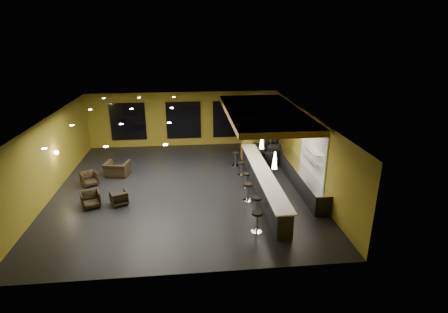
{
  "coord_description": "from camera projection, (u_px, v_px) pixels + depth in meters",
  "views": [
    {
      "loc": [
        0.33,
        -15.59,
        7.21
      ],
      "look_at": [
        2.0,
        0.5,
        1.3
      ],
      "focal_mm": 28.0,
      "sensor_mm": 36.0,
      "label": 1
    }
  ],
  "objects": [
    {
      "name": "pendant_1",
      "position": [
        262.0,
        141.0,
        16.08
      ],
      "size": [
        0.2,
        0.2,
        0.7
      ],
      "primitive_type": "cone",
      "color": "white",
      "rests_on": "wood_soffit"
    },
    {
      "name": "bar_counter",
      "position": [
        262.0,
        182.0,
        16.25
      ],
      "size": [
        0.6,
        8.0,
        1.0
      ],
      "primitive_type": "cube",
      "color": "black",
      "rests_on": "floor"
    },
    {
      "name": "prep_counter",
      "position": [
        301.0,
        178.0,
        16.94
      ],
      "size": [
        0.7,
        6.0,
        0.86
      ],
      "primitive_type": "cube",
      "color": "black",
      "rests_on": "floor"
    },
    {
      "name": "wall_left",
      "position": [
        49.0,
        157.0,
        15.82
      ],
      "size": [
        0.1,
        13.0,
        3.5
      ],
      "primitive_type": "cube",
      "color": "olive",
      "rests_on": "floor"
    },
    {
      "name": "bar_top",
      "position": [
        263.0,
        172.0,
        16.07
      ],
      "size": [
        0.78,
        8.1,
        0.05
      ],
      "primitive_type": "cube",
      "color": "white",
      "rests_on": "bar_counter"
    },
    {
      "name": "window_left",
      "position": [
        128.0,
        122.0,
        22.1
      ],
      "size": [
        2.2,
        0.06,
        2.4
      ],
      "primitive_type": "cube",
      "color": "black",
      "rests_on": "wall_back"
    },
    {
      "name": "wood_soffit",
      "position": [
        263.0,
        112.0,
        17.17
      ],
      "size": [
        3.6,
        8.0,
        0.28
      ],
      "primitive_type": "cube",
      "color": "#A4792F",
      "rests_on": "ceiling"
    },
    {
      "name": "window_right",
      "position": [
        230.0,
        119.0,
        22.73
      ],
      "size": [
        2.2,
        0.06,
        2.4
      ],
      "primitive_type": "cube",
      "color": "black",
      "rests_on": "wall_back"
    },
    {
      "name": "armchair_a",
      "position": [
        91.0,
        199.0,
        14.96
      ],
      "size": [
        0.98,
        0.99,
        0.7
      ],
      "primitive_type": "imported",
      "rotation": [
        0.0,
        0.0,
        0.38
      ],
      "color": "black",
      "rests_on": "floor"
    },
    {
      "name": "window_center",
      "position": [
        184.0,
        120.0,
        22.44
      ],
      "size": [
        2.2,
        0.06,
        2.4
      ],
      "primitive_type": "cube",
      "color": "black",
      "rests_on": "wall_back"
    },
    {
      "name": "wall_shelf_lower",
      "position": [
        311.0,
        160.0,
        15.9
      ],
      "size": [
        0.3,
        1.5,
        0.03
      ],
      "primitive_type": "cube",
      "color": "silver",
      "rests_on": "wall_right"
    },
    {
      "name": "bar_stool_2",
      "position": [
        248.0,
        190.0,
        15.42
      ],
      "size": [
        0.43,
        0.43,
        0.84
      ],
      "rotation": [
        0.0,
        0.0,
        -0.04
      ],
      "color": "silver",
      "rests_on": "floor"
    },
    {
      "name": "ceiling",
      "position": [
        181.0,
        115.0,
        15.79
      ],
      "size": [
        12.0,
        13.0,
        0.1
      ],
      "primitive_type": "cube",
      "color": "black"
    },
    {
      "name": "armchair_b",
      "position": [
        119.0,
        198.0,
        15.18
      ],
      "size": [
        0.9,
        0.91,
        0.63
      ],
      "primitive_type": "imported",
      "rotation": [
        0.0,
        0.0,
        3.56
      ],
      "color": "black",
      "rests_on": "floor"
    },
    {
      "name": "armchair_d",
      "position": [
        117.0,
        169.0,
        18.13
      ],
      "size": [
        1.34,
        1.22,
        0.76
      ],
      "primitive_type": "imported",
      "rotation": [
        0.0,
        0.0,
        2.95
      ],
      "color": "black",
      "rests_on": "floor"
    },
    {
      "name": "wall_right",
      "position": [
        308.0,
        148.0,
        16.99
      ],
      "size": [
        0.1,
        13.0,
        3.5
      ],
      "primitive_type": "cube",
      "color": "olive",
      "rests_on": "floor"
    },
    {
      "name": "staff_c",
      "position": [
        275.0,
        151.0,
        19.16
      ],
      "size": [
        0.94,
        0.65,
        1.86
      ],
      "primitive_type": "imported",
      "rotation": [
        0.0,
        0.0,
        -0.07
      ],
      "color": "black",
      "rests_on": "floor"
    },
    {
      "name": "wall_sconce",
      "position": [
        56.0,
        152.0,
        16.29
      ],
      "size": [
        0.22,
        0.22,
        0.22
      ],
      "primitive_type": "sphere",
      "color": "#FFE5B2",
      "rests_on": "wall_left"
    },
    {
      "name": "pendant_2",
      "position": [
        252.0,
        127.0,
        18.42
      ],
      "size": [
        0.2,
        0.2,
        0.7
      ],
      "primitive_type": "cone",
      "color": "white",
      "rests_on": "wood_soffit"
    },
    {
      "name": "wall_shelf_upper",
      "position": [
        312.0,
        151.0,
        15.74
      ],
      "size": [
        0.3,
        1.5,
        0.03
      ],
      "primitive_type": "cube",
      "color": "silver",
      "rests_on": "wall_right"
    },
    {
      "name": "bar_stool_3",
      "position": [
        246.0,
        178.0,
        16.74
      ],
      "size": [
        0.38,
        0.38,
        0.74
      ],
      "rotation": [
        0.0,
        0.0,
        -0.15
      ],
      "color": "silver",
      "rests_on": "floor"
    },
    {
      "name": "column",
      "position": [
        247.0,
        130.0,
        20.12
      ],
      "size": [
        0.6,
        0.6,
        3.5
      ],
      "primitive_type": "cube",
      "color": "olive",
      "rests_on": "floor"
    },
    {
      "name": "tile_backsplash",
      "position": [
        313.0,
        150.0,
        15.96
      ],
      "size": [
        0.06,
        3.2,
        2.4
      ],
      "primitive_type": "cube",
      "color": "white",
      "rests_on": "wall_right"
    },
    {
      "name": "floor",
      "position": [
        184.0,
        187.0,
        17.02
      ],
      "size": [
        12.0,
        13.0,
        0.1
      ],
      "primitive_type": "cube",
      "color": "black",
      "rests_on": "ground"
    },
    {
      "name": "pendant_0",
      "position": [
        275.0,
        160.0,
        13.75
      ],
      "size": [
        0.2,
        0.2,
        0.7
      ],
      "primitive_type": "cone",
      "color": "white",
      "rests_on": "wood_soffit"
    },
    {
      "name": "bar_stool_5",
      "position": [
        235.0,
        157.0,
        19.42
      ],
      "size": [
        0.4,
        0.4,
        0.79
      ],
      "rotation": [
        0.0,
        0.0,
        0.12
      ],
      "color": "silver",
      "rests_on": "floor"
    },
    {
      "name": "staff_a",
      "position": [
        269.0,
        160.0,
        18.33
      ],
      "size": [
        0.63,
        0.5,
        1.51
      ],
      "primitive_type": "imported",
      "rotation": [
        0.0,
        0.0,
        -0.28
      ],
      "color": "black",
      "rests_on": "floor"
    },
    {
      "name": "wall_back",
      "position": [
        184.0,
        119.0,
        22.52
      ],
      "size": [
        12.0,
        0.1,
        3.5
      ],
      "primitive_type": "cube",
      "color": "olive",
      "rests_on": "floor"
    },
    {
      "name": "bar_stool_0",
      "position": [
        257.0,
        219.0,
        13.02
      ],
      "size": [
        0.42,
        0.42,
        0.83
      ],
      "rotation": [
        0.0,
        0.0,
        -0.3
      ],
      "color": "silver",
      "rests_on": "floor"
    },
    {
      "name": "staff_b",
      "position": [
        268.0,
        153.0,
        19.27
      ],
      "size": [
        0.85,
        0.71,
        1.57
      ],
      "primitive_type": "imported",
      "rotation": [
        0.0,
        0.0,
        0.16
      ],
      "color": "black",
      "rests_on": "floor"
    },
    {
      "name": "wall_front",
      "position": [
        181.0,
        226.0,
        10.29
      ],
      "size": [
        12.0,
        0.1,
        3.5
      ],
      "primitive_type": "cube",
      "color": "olive",
      "rests_on": "floor"
    },
    {
      "name": "armchair_c",
      "position": [
        89.0,
        179.0,
        17.05
      ],
      "size": [
        0.99,
        1.0,
        0.67
      ],
      "primitive_type": "imported",
      "rotation": [
        0.0,
        0.0,
        0.51
      ],
      "color": "black",
      "rests_on": "floor"
    },
    {
      "name": "bar_stool_4",
      "position": [
        241.0,
        167.0,
        18.18
      ],
      "size": [
        0.37,
        0.37,
        0.73
      ],
      "rotation": [
        0.0,
        0.0,
        -0.02
      ],
      "color": "silver",
      "rests_on": "floor"
    },
    {
      "name": "bar_stool_1",
      "position": [
        257.0,
        203.0,
        14.31
      ],
      "size": [
        0.39,
        0.39,
        0.76
      ],
      "rotation": [
        0.0,
        0.0,
        -0.33
      ],
      "color": "silver",
      "rests_on": "floor"
    },
    {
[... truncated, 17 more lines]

